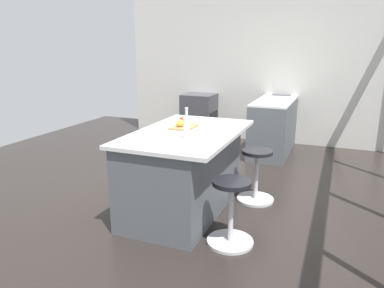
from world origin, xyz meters
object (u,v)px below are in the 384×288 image
Objects in this scene: stool_middle at (231,214)px; water_bottle at (187,127)px; oven_range at (199,116)px; cutting_board at (184,127)px; stool_by_window at (256,177)px; apple_red at (182,121)px; apple_yellow at (180,123)px; kitchen_island at (184,170)px.

water_bottle is (-0.24, -0.54, 0.74)m from stool_middle.
oven_range is 2.84× the size of water_bottle.
oven_range is at bearing -162.12° from cutting_board.
stool_middle is at bearing 47.79° from cutting_board.
oven_range is 3.18m from cutting_board.
stool_by_window is 1.11m from apple_red.
oven_range is 10.78× the size of apple_yellow.
apple_yellow is 0.26× the size of water_bottle.
stool_by_window and stool_middle have the same top height.
stool_by_window is 2.01× the size of water_bottle.
stool_by_window is 1.00× the size of stool_middle.
water_bottle is at bearing 25.85° from cutting_board.
stool_by_window is 1.74× the size of cutting_board.
oven_range is 3.14m from stool_by_window.
stool_middle is 1.22m from apple_yellow.
cutting_board is (2.99, 0.97, 0.48)m from oven_range.
cutting_board is 0.08m from apple_yellow.
stool_by_window is 7.61× the size of apple_yellow.
kitchen_island is 0.90m from stool_by_window.
stool_middle is 1.30m from apple_red.
apple_red is 0.28× the size of water_bottle.
cutting_board is (-0.69, -0.76, 0.63)m from stool_middle.
kitchen_island is at bearing -127.29° from stool_middle.
kitchen_island is 5.46× the size of water_bottle.
stool_middle is (1.07, 0.00, 0.00)m from stool_by_window.
stool_middle is at bearing 25.12° from oven_range.
kitchen_island reaches higher than oven_range.
cutting_board reaches higher than stool_by_window.
stool_by_window is at bearing 116.44° from cutting_board.
cutting_board reaches higher than oven_range.
water_bottle is at bearing 32.11° from apple_yellow.
kitchen_island reaches higher than stool_by_window.
stool_middle is 0.95m from water_bottle.
apple_red is at bearing -152.19° from water_bottle.
stool_middle is at bearing 51.29° from apple_yellow.
oven_range is 2.47× the size of cutting_board.
stool_middle is 1.20m from cutting_board.
stool_by_window is at bearing 118.86° from apple_yellow.
oven_range is at bearing -154.88° from stool_middle.
cutting_board is 4.37× the size of apple_yellow.
water_bottle reaches higher than stool_middle.
oven_range is at bearing -146.54° from stool_by_window.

